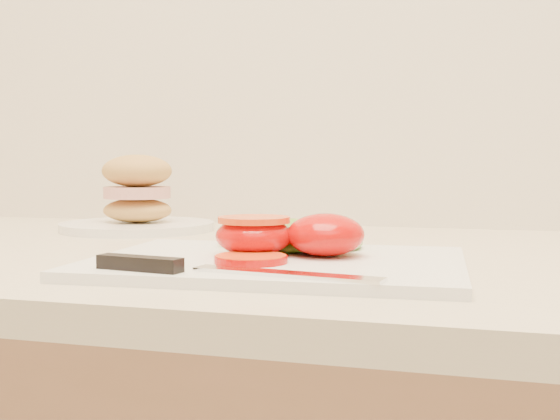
# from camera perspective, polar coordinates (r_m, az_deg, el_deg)

# --- Properties ---
(cutting_board) EXTENTS (0.36, 0.27, 0.01)m
(cutting_board) POSITION_cam_1_polar(r_m,az_deg,el_deg) (0.67, -0.24, -4.34)
(cutting_board) COLOR white
(cutting_board) RESTS_ON counter
(tomato_half_dome) EXTENTS (0.08, 0.08, 0.04)m
(tomato_half_dome) POSITION_cam_1_polar(r_m,az_deg,el_deg) (0.68, 3.72, -2.01)
(tomato_half_dome) COLOR red
(tomato_half_dome) RESTS_ON cutting_board
(tomato_half_cut) EXTENTS (0.08, 0.08, 0.04)m
(tomato_half_cut) POSITION_cam_1_polar(r_m,az_deg,el_deg) (0.68, -2.12, -1.96)
(tomato_half_cut) COLOR red
(tomato_half_cut) RESTS_ON cutting_board
(tomato_slice_0) EXTENTS (0.06, 0.06, 0.01)m
(tomato_slice_0) POSITION_cam_1_polar(r_m,az_deg,el_deg) (0.64, -2.38, -3.98)
(tomato_slice_0) COLOR #FF4E12
(tomato_slice_0) RESTS_ON cutting_board
(lettuce_leaf_0) EXTENTS (0.15, 0.12, 0.03)m
(lettuce_leaf_0) POSITION_cam_1_polar(r_m,az_deg,el_deg) (0.74, -0.07, -2.13)
(lettuce_leaf_0) COLOR #6C9F2A
(lettuce_leaf_0) RESTS_ON cutting_board
(lettuce_leaf_1) EXTENTS (0.12, 0.13, 0.02)m
(lettuce_leaf_1) POSITION_cam_1_polar(r_m,az_deg,el_deg) (0.73, 3.31, -2.28)
(lettuce_leaf_1) COLOR #6C9F2A
(lettuce_leaf_1) RESTS_ON cutting_board
(knife) EXTENTS (0.25, 0.05, 0.01)m
(knife) POSITION_cam_1_polar(r_m,az_deg,el_deg) (0.58, -6.89, -4.65)
(knife) COLOR silver
(knife) RESTS_ON cutting_board
(sandwich_plate) EXTENTS (0.22, 0.22, 0.11)m
(sandwich_plate) POSITION_cam_1_polar(r_m,az_deg,el_deg) (1.05, -11.51, 0.51)
(sandwich_plate) COLOR white
(sandwich_plate) RESTS_ON counter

